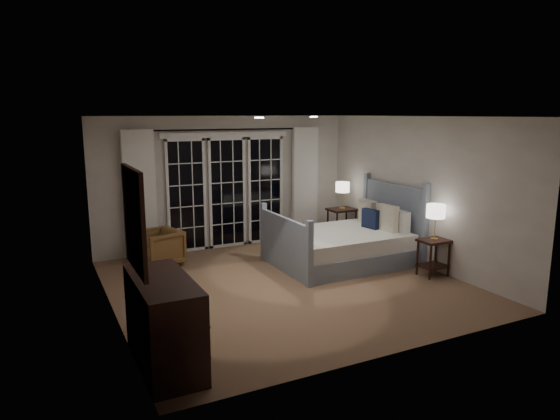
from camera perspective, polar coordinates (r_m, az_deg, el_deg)
name	(u,v)px	position (r m, az deg, el deg)	size (l,w,h in m)	color
floor	(286,284)	(7.64, 0.68, -8.47)	(5.00, 5.00, 0.00)	#836146
ceiling	(286,117)	(7.20, 0.72, 10.63)	(5.00, 5.00, 0.00)	white
wall_left	(108,219)	(6.59, -19.04, -0.96)	(0.02, 5.00, 2.50)	silver
wall_right	(418,191)	(8.73, 15.47, 2.06)	(0.02, 5.00, 2.50)	silver
wall_back	(226,182)	(9.58, -6.14, 3.17)	(5.00, 0.02, 2.50)	silver
wall_front	(397,242)	(5.27, 13.22, -3.54)	(5.00, 0.02, 2.50)	silver
french_doors	(227,191)	(9.57, -6.04, 2.19)	(2.50, 0.04, 2.20)	black
curtain_rod	(227,129)	(9.41, -6.06, 9.14)	(0.03, 0.03, 3.50)	black
curtain_left	(140,195)	(9.05, -15.70, 1.71)	(0.55, 0.10, 2.25)	white
curtain_right	(305,183)	(10.18, 2.86, 3.10)	(0.55, 0.10, 2.25)	white
downlight_a	(314,117)	(8.11, 3.87, 10.58)	(0.12, 0.12, 0.01)	white
downlight_b	(259,118)	(6.58, -2.39, 10.50)	(0.12, 0.12, 0.01)	white
bed	(344,244)	(8.68, 7.38, -3.87)	(2.25, 1.62, 1.31)	gray
nightstand_left	(433,252)	(8.28, 17.12, -4.62)	(0.45, 0.36, 0.59)	black
nightstand_right	(342,220)	(10.02, 7.07, -1.14)	(0.53, 0.42, 0.69)	black
lamp_left	(436,212)	(8.13, 17.38, -0.18)	(0.29, 0.29, 0.56)	#D0B253
lamp_right	(343,188)	(9.90, 7.16, 2.56)	(0.27, 0.27, 0.53)	#D0B253
armchair	(159,248)	(8.69, -13.69, -4.23)	(0.66, 0.68, 0.62)	brown
dresser	(164,322)	(5.31, -13.12, -12.38)	(0.56, 1.31, 0.93)	black
mirror	(134,220)	(4.94, -16.32, -1.07)	(0.05, 0.85, 1.00)	black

